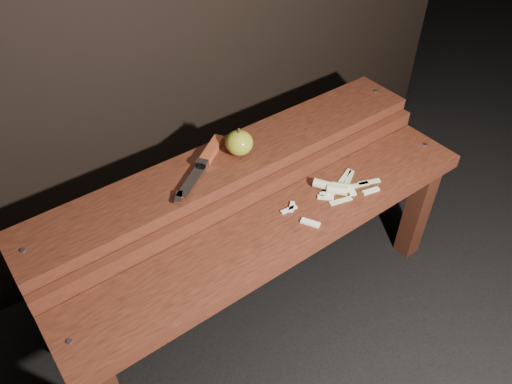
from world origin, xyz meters
TOP-DOWN VIEW (x-y plane):
  - ground at (0.00, 0.00)m, footprint 60.00×60.00m
  - bench_front_tier at (0.00, -0.06)m, footprint 1.20×0.20m
  - bench_rear_tier at (0.00, 0.17)m, footprint 1.20×0.21m
  - apple at (0.03, 0.17)m, footprint 0.08×0.08m
  - knife at (-0.06, 0.19)m, footprint 0.24×0.17m
  - apple_scraps at (0.19, -0.04)m, footprint 0.31×0.14m

SIDE VIEW (x-z plane):
  - ground at x=0.00m, z-range 0.00..0.00m
  - bench_front_tier at x=0.00m, z-range 0.14..0.56m
  - bench_rear_tier at x=0.00m, z-range 0.16..0.67m
  - apple_scraps at x=0.19m, z-range 0.42..0.44m
  - knife at x=-0.06m, z-range 0.50..0.52m
  - apple at x=0.03m, z-range 0.49..0.57m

